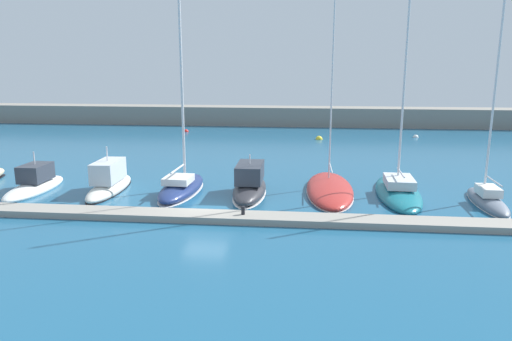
{
  "coord_description": "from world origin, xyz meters",
  "views": [
    {
      "loc": [
        5.73,
        -25.91,
        8.2
      ],
      "look_at": [
        2.61,
        3.49,
        1.58
      ],
      "focal_mm": 33.55,
      "sensor_mm": 36.0,
      "label": 1
    }
  ],
  "objects_px": {
    "motorboat_ivory_third": "(109,182)",
    "dock_bollard": "(243,210)",
    "sailboat_teal_seventh": "(398,190)",
    "mooring_buoy_white": "(416,137)",
    "sailboat_slate_eighth": "(487,199)",
    "motorboat_white_second": "(35,184)",
    "mooring_buoy_yellow": "(319,139)",
    "motorboat_charcoal_fifth": "(250,185)",
    "sailboat_red_sixth": "(330,189)",
    "mooring_buoy_red": "(186,132)",
    "sailboat_navy_fourth": "(181,186)"
  },
  "relations": [
    {
      "from": "sailboat_red_sixth",
      "to": "sailboat_slate_eighth",
      "type": "distance_m",
      "value": 9.41
    },
    {
      "from": "sailboat_red_sixth",
      "to": "sailboat_slate_eighth",
      "type": "bearing_deg",
      "value": -102.15
    },
    {
      "from": "motorboat_charcoal_fifth",
      "to": "sailboat_red_sixth",
      "type": "bearing_deg",
      "value": -78.34
    },
    {
      "from": "motorboat_white_second",
      "to": "sailboat_slate_eighth",
      "type": "distance_m",
      "value": 28.59
    },
    {
      "from": "motorboat_white_second",
      "to": "dock_bollard",
      "type": "height_order",
      "value": "motorboat_white_second"
    },
    {
      "from": "sailboat_teal_seventh",
      "to": "motorboat_charcoal_fifth",
      "type": "bearing_deg",
      "value": 97.29
    },
    {
      "from": "motorboat_charcoal_fifth",
      "to": "sailboat_teal_seventh",
      "type": "distance_m",
      "value": 9.47
    },
    {
      "from": "sailboat_teal_seventh",
      "to": "dock_bollard",
      "type": "xyz_separation_m",
      "value": [
        -9.16,
        -6.16,
        0.26
      ]
    },
    {
      "from": "sailboat_slate_eighth",
      "to": "dock_bollard",
      "type": "bearing_deg",
      "value": 109.5
    },
    {
      "from": "sailboat_teal_seventh",
      "to": "motorboat_ivory_third",
      "type": "bearing_deg",
      "value": 95.19
    },
    {
      "from": "sailboat_teal_seventh",
      "to": "mooring_buoy_white",
      "type": "distance_m",
      "value": 26.04
    },
    {
      "from": "mooring_buoy_yellow",
      "to": "sailboat_navy_fourth",
      "type": "bearing_deg",
      "value": -111.84
    },
    {
      "from": "mooring_buoy_yellow",
      "to": "sailboat_teal_seventh",
      "type": "bearing_deg",
      "value": -78.8
    },
    {
      "from": "motorboat_charcoal_fifth",
      "to": "mooring_buoy_white",
      "type": "xyz_separation_m",
      "value": [
        15.92,
        26.07,
        -0.62
      ]
    },
    {
      "from": "motorboat_ivory_third",
      "to": "dock_bollard",
      "type": "relative_size",
      "value": 15.29
    },
    {
      "from": "sailboat_teal_seventh",
      "to": "mooring_buoy_red",
      "type": "distance_m",
      "value": 34.09
    },
    {
      "from": "motorboat_charcoal_fifth",
      "to": "mooring_buoy_white",
      "type": "relative_size",
      "value": 10.64
    },
    {
      "from": "sailboat_red_sixth",
      "to": "mooring_buoy_white",
      "type": "relative_size",
      "value": 31.99
    },
    {
      "from": "motorboat_charcoal_fifth",
      "to": "mooring_buoy_red",
      "type": "xyz_separation_m",
      "value": [
        -11.27,
        27.94,
        -0.62
      ]
    },
    {
      "from": "motorboat_charcoal_fifth",
      "to": "dock_bollard",
      "type": "distance_m",
      "value": 5.32
    },
    {
      "from": "sailboat_teal_seventh",
      "to": "mooring_buoy_yellow",
      "type": "xyz_separation_m",
      "value": [
        -4.48,
        22.65,
        -0.32
      ]
    },
    {
      "from": "motorboat_ivory_third",
      "to": "mooring_buoy_white",
      "type": "bearing_deg",
      "value": -45.66
    },
    {
      "from": "motorboat_ivory_third",
      "to": "sailboat_navy_fourth",
      "type": "xyz_separation_m",
      "value": [
        4.8,
        0.14,
        -0.13
      ]
    },
    {
      "from": "sailboat_red_sixth",
      "to": "mooring_buoy_yellow",
      "type": "xyz_separation_m",
      "value": [
        -0.17,
        22.38,
        -0.23
      ]
    },
    {
      "from": "motorboat_ivory_third",
      "to": "mooring_buoy_white",
      "type": "relative_size",
      "value": 10.84
    },
    {
      "from": "mooring_buoy_red",
      "to": "mooring_buoy_white",
      "type": "xyz_separation_m",
      "value": [
        27.19,
        -1.87,
        0.0
      ]
    },
    {
      "from": "sailboat_red_sixth",
      "to": "sailboat_slate_eighth",
      "type": "height_order",
      "value": "sailboat_red_sixth"
    },
    {
      "from": "motorboat_white_second",
      "to": "mooring_buoy_yellow",
      "type": "relative_size",
      "value": 8.26
    },
    {
      "from": "sailboat_navy_fourth",
      "to": "motorboat_charcoal_fifth",
      "type": "xyz_separation_m",
      "value": [
        4.48,
        0.01,
        0.17
      ]
    },
    {
      "from": "sailboat_slate_eighth",
      "to": "mooring_buoy_white",
      "type": "distance_m",
      "value": 26.88
    },
    {
      "from": "motorboat_ivory_third",
      "to": "sailboat_red_sixth",
      "type": "xyz_separation_m",
      "value": [
        14.4,
        1.27,
        -0.36
      ]
    },
    {
      "from": "sailboat_navy_fourth",
      "to": "mooring_buoy_yellow",
      "type": "distance_m",
      "value": 25.34
    },
    {
      "from": "motorboat_ivory_third",
      "to": "mooring_buoy_yellow",
      "type": "bearing_deg",
      "value": -32.82
    },
    {
      "from": "motorboat_ivory_third",
      "to": "mooring_buoy_white",
      "type": "xyz_separation_m",
      "value": [
        25.2,
        26.22,
        -0.58
      ]
    },
    {
      "from": "sailboat_teal_seventh",
      "to": "dock_bollard",
      "type": "relative_size",
      "value": 43.25
    },
    {
      "from": "sailboat_red_sixth",
      "to": "mooring_buoy_yellow",
      "type": "relative_size",
      "value": 25.56
    },
    {
      "from": "motorboat_white_second",
      "to": "motorboat_ivory_third",
      "type": "xyz_separation_m",
      "value": [
        4.98,
        0.34,
        0.16
      ]
    },
    {
      "from": "motorboat_ivory_third",
      "to": "sailboat_slate_eighth",
      "type": "distance_m",
      "value": 23.62
    },
    {
      "from": "motorboat_white_second",
      "to": "mooring_buoy_red",
      "type": "bearing_deg",
      "value": -5.85
    },
    {
      "from": "motorboat_white_second",
      "to": "sailboat_red_sixth",
      "type": "height_order",
      "value": "sailboat_red_sixth"
    },
    {
      "from": "mooring_buoy_yellow",
      "to": "motorboat_ivory_third",
      "type": "bearing_deg",
      "value": -121.02
    },
    {
      "from": "motorboat_ivory_third",
      "to": "sailboat_teal_seventh",
      "type": "xyz_separation_m",
      "value": [
        18.71,
        1.0,
        -0.27
      ]
    },
    {
      "from": "motorboat_white_second",
      "to": "mooring_buoy_white",
      "type": "bearing_deg",
      "value": -48.48
    },
    {
      "from": "motorboat_white_second",
      "to": "mooring_buoy_red",
      "type": "relative_size",
      "value": 10.08
    },
    {
      "from": "sailboat_red_sixth",
      "to": "sailboat_navy_fourth",
      "type": "bearing_deg",
      "value": 96.16
    },
    {
      "from": "motorboat_ivory_third",
      "to": "dock_bollard",
      "type": "bearing_deg",
      "value": -120.17
    },
    {
      "from": "motorboat_white_second",
      "to": "sailboat_navy_fourth",
      "type": "distance_m",
      "value": 9.79
    },
    {
      "from": "motorboat_charcoal_fifth",
      "to": "mooring_buoy_red",
      "type": "relative_size",
      "value": 10.38
    },
    {
      "from": "mooring_buoy_red",
      "to": "sailboat_red_sixth",
      "type": "bearing_deg",
      "value": -58.58
    },
    {
      "from": "sailboat_navy_fourth",
      "to": "dock_bollard",
      "type": "xyz_separation_m",
      "value": [
        4.75,
        -5.3,
        0.13
      ]
    }
  ]
}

